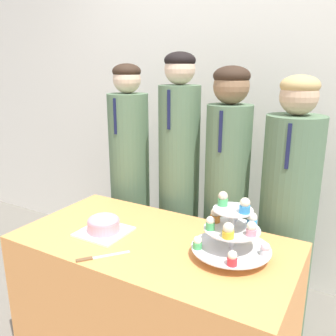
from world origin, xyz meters
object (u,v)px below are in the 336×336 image
(student_1, at_px, (179,187))
(cake_knife, at_px, (94,258))
(student_0, at_px, (130,184))
(cupcake_stand, at_px, (232,231))
(student_2, at_px, (226,200))
(round_cake, at_px, (104,225))
(student_3, at_px, (287,220))

(student_1, bearing_deg, cake_knife, -86.87)
(student_0, bearing_deg, student_1, -0.00)
(cupcake_stand, distance_m, student_2, 0.60)
(round_cake, distance_m, student_2, 0.75)
(cake_knife, distance_m, student_3, 1.05)
(student_0, height_order, student_3, student_0)
(cake_knife, distance_m, student_2, 0.89)
(round_cake, bearing_deg, student_0, 115.33)
(student_1, bearing_deg, cupcake_stand, -44.89)
(cake_knife, xyz_separation_m, cupcake_stand, (0.50, 0.30, 0.12))
(student_2, bearing_deg, student_1, 180.00)
(round_cake, height_order, student_0, student_0)
(student_1, bearing_deg, student_2, -0.00)
(cupcake_stand, bearing_deg, student_2, 113.05)
(round_cake, height_order, student_3, student_3)
(round_cake, distance_m, cupcake_stand, 0.63)
(cake_knife, relative_size, student_3, 0.13)
(cupcake_stand, bearing_deg, student_1, 135.11)
(cupcake_stand, height_order, student_0, student_0)
(cake_knife, height_order, student_2, student_2)
(student_0, distance_m, student_2, 0.69)
(cake_knife, relative_size, student_1, 0.12)
(round_cake, relative_size, student_1, 0.14)
(cupcake_stand, distance_m, student_3, 0.57)
(cake_knife, bearing_deg, student_3, 2.78)
(round_cake, bearing_deg, cake_knife, -59.97)
(student_2, bearing_deg, cake_knife, -107.52)
(cupcake_stand, height_order, student_2, student_2)
(student_1, height_order, student_3, student_1)
(student_2, bearing_deg, round_cake, -121.51)
(round_cake, bearing_deg, student_3, 40.58)
(student_3, bearing_deg, student_1, -180.00)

